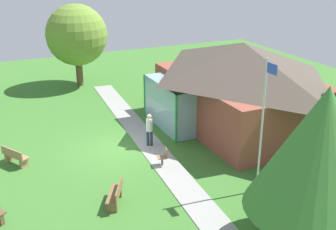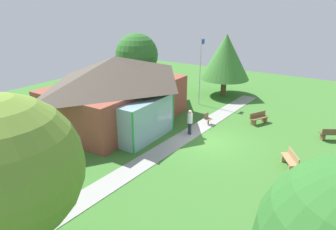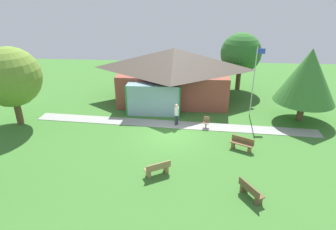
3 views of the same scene
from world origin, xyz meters
name	(u,v)px [view 3 (image 3 of 3)]	position (x,y,z in m)	size (l,w,h in m)	color
ground_plane	(171,134)	(0.00, 0.00, 0.00)	(44.00, 44.00, 0.00)	#3D752D
pavilion	(173,74)	(-0.31, 7.19, 2.48)	(10.57, 8.13, 4.77)	brown
footpath	(173,124)	(0.00, 1.62, 0.01)	(21.76, 1.30, 0.03)	#999993
flagpole	(254,79)	(6.29, 3.91, 3.12)	(0.64, 0.08, 5.67)	silver
bench_mid_right	(242,144)	(4.74, -1.72, 0.40)	(1.53, 1.09, 0.84)	brown
bench_front_right	(251,191)	(4.45, -6.50, 0.40)	(1.14, 1.52, 0.84)	brown
bench_front_center	(158,169)	(-0.45, -4.92, 0.40)	(1.52, 1.14, 0.84)	#9E7A51
patio_chair_lawn_spare	(206,123)	(2.56, 1.32, 0.42)	(0.53, 0.53, 0.86)	#8C6B4C
visitor_on_path	(177,113)	(0.30, 1.56, 1.02)	(0.34, 0.34, 1.74)	#2D3347
tree_behind_pavilion_right	(241,53)	(6.19, 10.54, 3.71)	(3.99, 3.99, 5.73)	brown
tree_west_hedge	(10,77)	(-11.85, 0.95, 3.74)	(4.40, 4.40, 5.95)	brown
tree_east_hedge	(308,76)	(10.06, 3.25, 3.66)	(4.55, 4.55, 5.72)	brown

